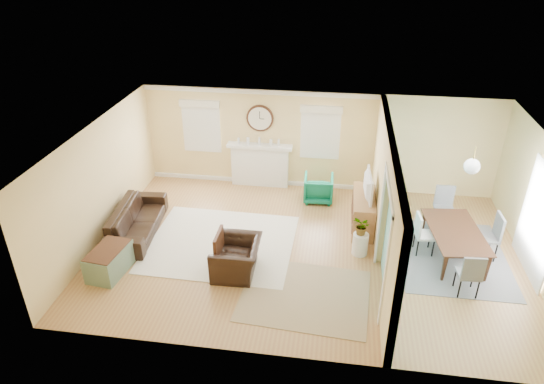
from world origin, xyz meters
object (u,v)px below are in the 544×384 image
object	(u,v)px
dining_table	(455,244)
credenza	(363,212)
sofa	(137,220)
green_chair	(318,188)
eames_chair	(237,258)

from	to	relation	value
dining_table	credenza	bearing A→B (deg)	57.68
sofa	green_chair	distance (m)	4.48
sofa	eames_chair	world-z (taller)	eames_chair
credenza	sofa	bearing A→B (deg)	-169.02
dining_table	green_chair	bearing A→B (deg)	49.03
eames_chair	green_chair	bearing A→B (deg)	154.27
green_chair	credenza	xyz separation A→B (m)	(1.08, -1.12, 0.07)
green_chair	dining_table	distance (m)	3.59
eames_chair	sofa	bearing A→B (deg)	-115.03
green_chair	sofa	bearing A→B (deg)	25.70
sofa	credenza	size ratio (longest dim) A/B	1.54
green_chair	credenza	size ratio (longest dim) A/B	0.51
eames_chair	dining_table	xyz separation A→B (m)	(4.39, 1.17, -0.02)
sofa	eames_chair	xyz separation A→B (m)	(2.53, -1.09, 0.02)
credenza	dining_table	distance (m)	2.09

